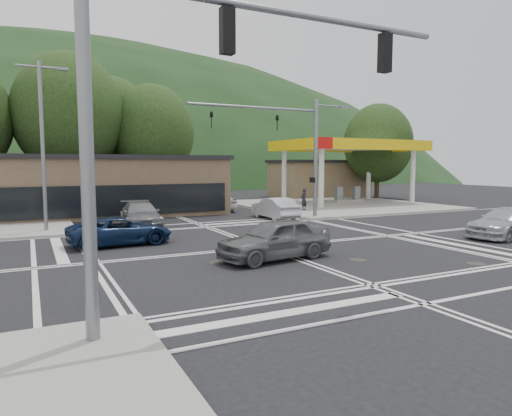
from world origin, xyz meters
name	(u,v)px	position (x,y,z in m)	size (l,w,h in m)	color
ground	(264,247)	(0.00, 0.00, 0.00)	(120.00, 120.00, 0.00)	black
sidewalk_ne	(336,205)	(15.00, 15.00, 0.07)	(16.00, 16.00, 0.15)	gray
gas_station_canopy	(348,149)	(16.99, 15.99, 5.04)	(12.32, 8.34, 5.75)	silver
convenience_store	(319,180)	(20.00, 25.00, 1.90)	(10.00, 6.00, 3.80)	#846B4F
commercial_row	(49,188)	(-8.00, 17.00, 2.00)	(24.00, 8.00, 4.00)	brown
hill_north	(75,180)	(0.00, 90.00, 0.00)	(252.00, 126.00, 140.00)	#193216
tree_n_b	(69,115)	(-6.00, 24.00, 7.79)	(9.00, 9.00, 12.98)	#382619
tree_n_c	(152,133)	(1.00, 24.00, 6.49)	(7.60, 7.60, 10.87)	#382619
tree_n_e	(111,128)	(-2.00, 28.00, 7.14)	(8.40, 8.40, 11.98)	#382619
tree_ne	(378,143)	(24.00, 20.00, 5.84)	(7.20, 7.20, 9.99)	#382619
streetlight_nw	(44,138)	(-8.44, 9.00, 5.05)	(2.50, 0.25, 9.00)	slate
signal_mast_ne	(300,143)	(6.95, 8.20, 5.07)	(11.65, 0.30, 8.00)	slate
signal_mast_sw	(176,96)	(-6.39, -8.20, 5.12)	(9.14, 0.28, 8.00)	slate
car_blue_west	(120,231)	(-5.59, 3.50, 0.65)	(2.14, 4.65, 1.29)	#0E1E3F
car_grey_center	(275,239)	(-0.82, -2.44, 0.79)	(1.88, 4.66, 1.59)	#56595B
car_silver_east	(507,223)	(12.31, -2.94, 0.74)	(2.06, 5.07, 1.47)	#A4A6AB
car_queue_a	(275,208)	(5.50, 9.00, 0.72)	(1.52, 4.37, 1.44)	silver
car_queue_b	(215,201)	(3.86, 15.78, 0.78)	(1.84, 4.58, 1.56)	white
car_northbound	(141,215)	(-3.46, 9.00, 0.73)	(2.05, 5.03, 1.46)	slate
pedestrian	(304,199)	(9.55, 11.75, 0.98)	(0.61, 0.40, 1.66)	black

